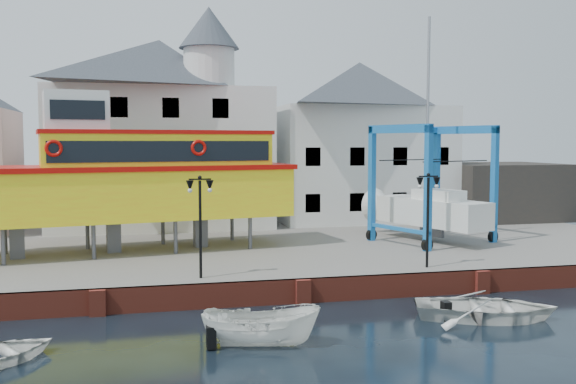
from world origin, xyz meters
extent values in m
plane|color=black|center=(0.00, 0.00, 0.00)|extent=(140.00, 140.00, 0.00)
cube|color=slate|center=(0.00, 11.00, 0.50)|extent=(44.00, 22.00, 1.00)
cube|color=maroon|center=(0.00, 0.12, 0.50)|extent=(44.00, 0.25, 1.00)
cube|color=maroon|center=(-8.00, -0.05, 0.50)|extent=(0.60, 0.36, 1.00)
cube|color=maroon|center=(0.00, -0.05, 0.50)|extent=(0.60, 0.36, 1.00)
cube|color=maroon|center=(8.00, -0.05, 0.50)|extent=(0.60, 0.36, 1.00)
cube|color=silver|center=(-5.00, 18.50, 5.50)|extent=(14.00, 8.00, 9.00)
pyramid|color=#30373D|center=(-5.00, 18.50, 11.60)|extent=(14.00, 8.00, 3.20)
cube|color=black|center=(-10.50, 14.54, 2.60)|extent=(1.00, 0.08, 1.20)
cube|color=black|center=(-7.50, 14.54, 2.60)|extent=(1.00, 0.08, 1.20)
cube|color=black|center=(-4.50, 14.54, 2.60)|extent=(1.00, 0.08, 1.20)
cube|color=black|center=(-1.50, 14.54, 2.60)|extent=(1.00, 0.08, 1.20)
cube|color=black|center=(-10.50, 14.54, 5.60)|extent=(1.00, 0.08, 1.20)
cube|color=black|center=(-7.50, 14.54, 5.60)|extent=(1.00, 0.08, 1.20)
cube|color=black|center=(-4.50, 14.54, 5.60)|extent=(1.00, 0.08, 1.20)
cube|color=black|center=(-1.50, 14.54, 5.60)|extent=(1.00, 0.08, 1.20)
cube|color=black|center=(-10.50, 14.54, 8.60)|extent=(1.00, 0.08, 1.20)
cube|color=black|center=(-7.50, 14.54, 8.60)|extent=(1.00, 0.08, 1.20)
cube|color=black|center=(-4.50, 14.54, 8.60)|extent=(1.00, 0.08, 1.20)
cube|color=black|center=(-1.50, 14.54, 8.60)|extent=(1.00, 0.08, 1.20)
cylinder|color=silver|center=(-2.00, 16.10, 11.20)|extent=(3.20, 3.20, 2.40)
cone|color=#30373D|center=(-2.00, 16.10, 13.70)|extent=(3.80, 3.80, 2.60)
cube|color=silver|center=(9.00, 19.00, 5.00)|extent=(12.00, 8.00, 8.00)
pyramid|color=#30373D|center=(9.00, 19.00, 10.60)|extent=(12.00, 8.00, 3.20)
cube|color=black|center=(4.50, 15.04, 2.60)|extent=(1.00, 0.08, 1.20)
cube|color=black|center=(7.50, 15.04, 2.60)|extent=(1.00, 0.08, 1.20)
cube|color=black|center=(10.50, 15.04, 2.60)|extent=(1.00, 0.08, 1.20)
cube|color=black|center=(13.50, 15.04, 2.60)|extent=(1.00, 0.08, 1.20)
cube|color=black|center=(4.50, 15.04, 5.60)|extent=(1.00, 0.08, 1.20)
cube|color=black|center=(7.50, 15.04, 5.60)|extent=(1.00, 0.08, 1.20)
cube|color=black|center=(10.50, 15.04, 5.60)|extent=(1.00, 0.08, 1.20)
cube|color=black|center=(13.50, 15.04, 5.60)|extent=(1.00, 0.08, 1.20)
cube|color=#272623|center=(19.00, 17.00, 3.00)|extent=(8.00, 7.00, 4.00)
cylinder|color=black|center=(-4.00, 1.20, 3.00)|extent=(0.12, 0.12, 4.00)
cube|color=black|center=(-4.00, 1.20, 5.05)|extent=(0.90, 0.06, 0.06)
sphere|color=black|center=(-4.00, 1.20, 5.12)|extent=(0.16, 0.16, 0.16)
cone|color=black|center=(-4.40, 1.20, 4.78)|extent=(0.32, 0.32, 0.45)
sphere|color=white|center=(-4.40, 1.20, 4.60)|extent=(0.18, 0.18, 0.18)
cone|color=black|center=(-3.60, 1.20, 4.78)|extent=(0.32, 0.32, 0.45)
sphere|color=white|center=(-3.60, 1.20, 4.60)|extent=(0.18, 0.18, 0.18)
cylinder|color=black|center=(6.00, 1.20, 3.00)|extent=(0.12, 0.12, 4.00)
cube|color=black|center=(6.00, 1.20, 5.05)|extent=(0.90, 0.06, 0.06)
sphere|color=black|center=(6.00, 1.20, 5.12)|extent=(0.16, 0.16, 0.16)
cone|color=black|center=(5.60, 1.20, 4.78)|extent=(0.32, 0.32, 0.45)
sphere|color=white|center=(5.60, 1.20, 4.60)|extent=(0.18, 0.18, 0.18)
cone|color=black|center=(6.40, 1.20, 4.78)|extent=(0.32, 0.32, 0.45)
sphere|color=white|center=(6.40, 1.20, 4.60)|extent=(0.18, 0.18, 0.18)
cylinder|color=#59595E|center=(-12.43, 5.96, 1.84)|extent=(0.23, 0.23, 1.68)
cylinder|color=#59595E|center=(-12.94, 9.05, 1.84)|extent=(0.23, 0.23, 1.68)
cylinder|color=#59595E|center=(-8.56, 6.60, 1.84)|extent=(0.23, 0.23, 1.68)
cylinder|color=#59595E|center=(-9.07, 9.70, 1.84)|extent=(0.23, 0.23, 1.68)
cylinder|color=#59595E|center=(-4.69, 7.24, 1.84)|extent=(0.23, 0.23, 1.68)
cylinder|color=#59595E|center=(-5.21, 10.34, 1.84)|extent=(0.23, 0.23, 1.68)
cylinder|color=#59595E|center=(-0.82, 7.89, 1.84)|extent=(0.23, 0.23, 1.68)
cylinder|color=#59595E|center=(-1.34, 10.98, 1.84)|extent=(0.23, 0.23, 1.68)
cube|color=#59595E|center=(-12.13, 7.60, 1.84)|extent=(0.76, 0.66, 1.68)
cube|color=#59595E|center=(-7.71, 8.33, 1.84)|extent=(0.76, 0.66, 1.68)
cube|color=#59595E|center=(-3.29, 9.07, 1.84)|extent=(0.76, 0.66, 1.68)
cube|color=#FFFE1A|center=(-6.61, 8.52, 3.91)|extent=(16.18, 6.77, 2.47)
cube|color=#B70C06|center=(-6.61, 8.52, 5.26)|extent=(16.54, 7.00, 0.25)
cube|color=#FFFE1A|center=(-5.50, 8.70, 6.04)|extent=(11.68, 5.59, 1.79)
cube|color=black|center=(-5.18, 6.79, 6.10)|extent=(10.62, 1.82, 1.01)
cube|color=black|center=(-5.82, 10.61, 6.10)|extent=(10.62, 1.82, 1.01)
cube|color=#B70C06|center=(-5.50, 8.70, 7.04)|extent=(11.92, 5.74, 0.20)
cube|color=white|center=(-9.37, 8.06, 7.96)|extent=(3.35, 3.35, 2.04)
cube|color=black|center=(-9.13, 6.59, 8.05)|extent=(2.42, 0.46, 0.90)
torus|color=#B70C06|center=(-10.15, 5.91, 6.27)|extent=(0.80, 0.28, 0.78)
torus|color=#B70C06|center=(-3.52, 7.02, 6.27)|extent=(0.80, 0.28, 0.78)
cube|color=#1665A9|center=(7.84, 5.10, 4.20)|extent=(0.41, 0.41, 6.41)
cylinder|color=black|center=(7.84, 5.10, 1.32)|extent=(0.68, 0.44, 0.64)
cube|color=#1665A9|center=(6.31, 9.08, 4.20)|extent=(0.41, 0.41, 6.41)
cylinder|color=black|center=(6.31, 9.08, 1.32)|extent=(0.68, 0.44, 0.64)
cube|color=#1665A9|center=(12.67, 6.96, 4.20)|extent=(0.41, 0.41, 6.41)
cylinder|color=black|center=(12.67, 6.96, 1.32)|extent=(0.68, 0.44, 0.64)
cube|color=#1665A9|center=(11.14, 10.93, 4.20)|extent=(0.41, 0.41, 6.41)
cylinder|color=black|center=(11.14, 10.93, 1.32)|extent=(0.68, 0.44, 0.64)
cube|color=#1665A9|center=(7.08, 7.09, 7.25)|extent=(1.94, 4.39, 0.45)
cube|color=#1665A9|center=(7.08, 7.09, 1.92)|extent=(1.85, 4.35, 0.19)
cube|color=#1665A9|center=(11.90, 8.95, 7.25)|extent=(1.94, 4.39, 0.45)
cube|color=#1665A9|center=(11.90, 8.95, 1.92)|extent=(1.85, 4.35, 0.19)
cube|color=#1665A9|center=(8.73, 10.00, 7.25)|extent=(5.24, 2.27, 0.32)
cube|color=white|center=(9.49, 8.02, 2.65)|extent=(4.43, 7.16, 1.46)
cone|color=white|center=(8.03, 11.82, 2.65)|extent=(2.49, 2.12, 2.11)
cube|color=#59595E|center=(9.49, 8.02, 1.59)|extent=(0.80, 1.62, 0.64)
cube|color=white|center=(9.66, 7.59, 3.65)|extent=(2.35, 3.09, 0.55)
cylinder|color=#99999E|center=(9.33, 8.45, 8.41)|extent=(0.21, 0.21, 10.07)
cube|color=black|center=(10.08, 6.48, 5.53)|extent=(4.61, 1.87, 0.05)
cube|color=black|center=(8.90, 9.56, 5.53)|extent=(4.61, 1.87, 0.05)
imported|color=white|center=(-2.65, -4.95, 0.00)|extent=(4.06, 2.27, 1.48)
imported|color=white|center=(6.05, -3.72, 0.00)|extent=(6.11, 5.23, 1.07)
camera|label=1|loc=(-6.33, -24.81, 6.56)|focal=40.00mm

